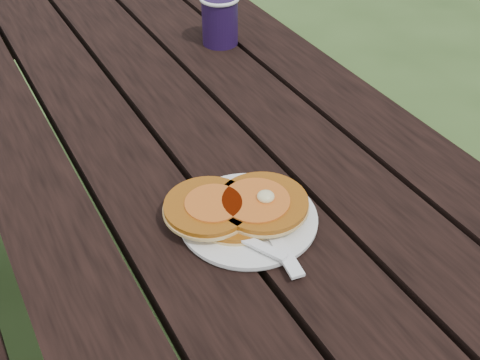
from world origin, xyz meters
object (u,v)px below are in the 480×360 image
picnic_table (194,255)px  coffee_cup (220,17)px  plate (248,219)px  pancake_stack (237,206)px

picnic_table → coffee_cup: 0.54m
plate → pancake_stack: 0.03m
plate → coffee_cup: size_ratio=1.85×
picnic_table → pancake_stack: bearing=-100.0°
plate → coffee_cup: 0.60m
picnic_table → pancake_stack: size_ratio=8.65×
picnic_table → coffee_cup: (0.20, 0.23, 0.44)m
pancake_stack → coffee_cup: bearing=64.9°
pancake_stack → coffee_cup: size_ratio=1.91×
plate → pancake_stack: (-0.01, 0.01, 0.02)m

